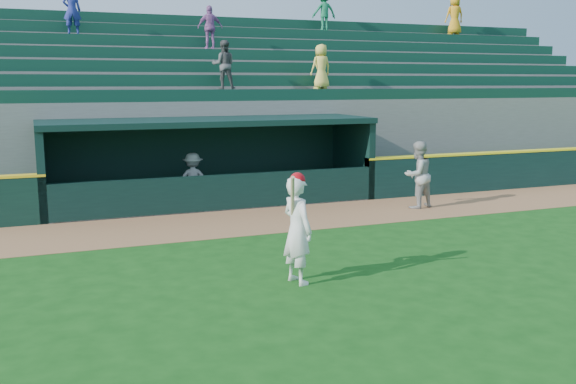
# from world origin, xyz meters

# --- Properties ---
(ground) EXTENTS (120.00, 120.00, 0.00)m
(ground) POSITION_xyz_m (0.00, 0.00, 0.00)
(ground) COLOR #134611
(ground) RESTS_ON ground
(warning_track) EXTENTS (40.00, 3.00, 0.01)m
(warning_track) POSITION_xyz_m (0.00, 4.90, 0.01)
(warning_track) COLOR #99643D
(warning_track) RESTS_ON ground
(field_wall_right) EXTENTS (15.50, 0.30, 1.20)m
(field_wall_right) POSITION_xyz_m (12.25, 6.55, 0.60)
(field_wall_right) COLOR black
(field_wall_right) RESTS_ON ground
(wall_stripe_right) EXTENTS (15.50, 0.32, 0.06)m
(wall_stripe_right) POSITION_xyz_m (12.25, 6.55, 1.23)
(wall_stripe_right) COLOR yellow
(wall_stripe_right) RESTS_ON field_wall_right
(dugout_player_front) EXTENTS (1.05, 0.90, 1.88)m
(dugout_player_front) POSITION_xyz_m (5.20, 4.87, 0.94)
(dugout_player_front) COLOR #A7A7A2
(dugout_player_front) RESTS_ON ground
(dugout_player_inside) EXTENTS (1.08, 0.76, 1.51)m
(dugout_player_inside) POSITION_xyz_m (-0.56, 7.56, 0.76)
(dugout_player_inside) COLOR #ACADA7
(dugout_player_inside) RESTS_ON ground
(dugout) EXTENTS (9.40, 2.80, 2.46)m
(dugout) POSITION_xyz_m (0.00, 8.00, 1.36)
(dugout) COLOR slate
(dugout) RESTS_ON ground
(stands) EXTENTS (34.50, 6.28, 7.17)m
(stands) POSITION_xyz_m (-0.00, 12.57, 2.39)
(stands) COLOR slate
(stands) RESTS_ON ground
(batter_at_plate) EXTENTS (0.61, 0.86, 1.98)m
(batter_at_plate) POSITION_xyz_m (-0.54, -0.20, 0.98)
(batter_at_plate) COLOR white
(batter_at_plate) RESTS_ON ground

